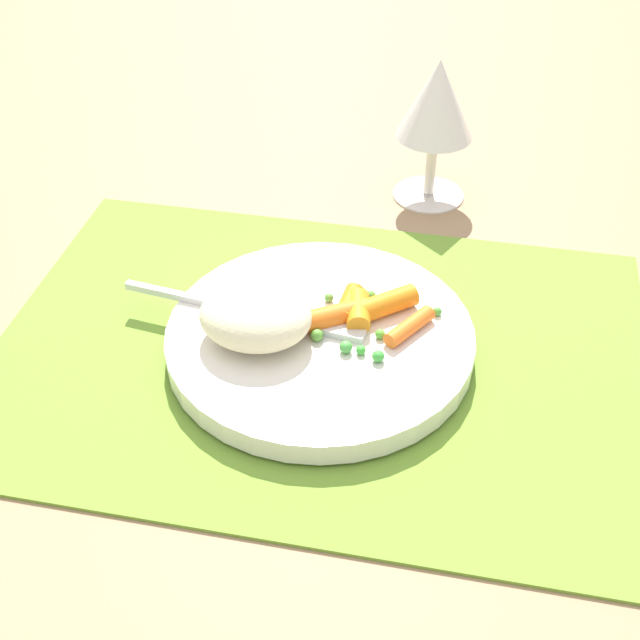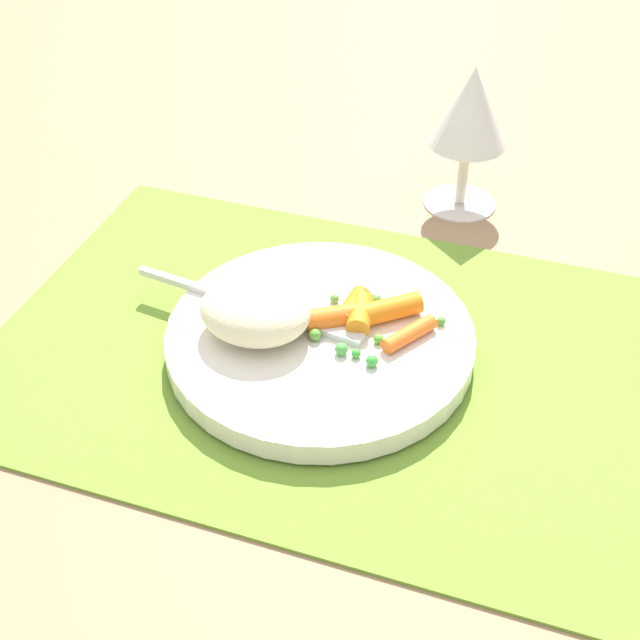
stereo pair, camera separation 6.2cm
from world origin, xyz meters
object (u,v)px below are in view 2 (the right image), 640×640
at_px(fork, 270,311).
at_px(wine_glass, 471,112).
at_px(plate, 320,339).
at_px(rice_mound, 255,311).
at_px(carrot_portion, 367,315).

height_order(fork, wine_glass, wine_glass).
bearing_deg(fork, plate, -7.54).
bearing_deg(plate, rice_mound, -159.54).
height_order(plate, fork, fork).
bearing_deg(carrot_portion, plate, -148.30).
xyz_separation_m(rice_mound, wine_glass, (0.10, 0.27, 0.05)).
bearing_deg(fork, rice_mound, -95.28).
distance_m(rice_mound, carrot_portion, 0.08).
distance_m(plate, carrot_portion, 0.04).
relative_size(plate, rice_mound, 2.80).
distance_m(carrot_portion, wine_glass, 0.24).
xyz_separation_m(plate, carrot_portion, (0.03, 0.02, 0.02)).
height_order(plate, wine_glass, wine_glass).
distance_m(carrot_portion, fork, 0.08).
bearing_deg(rice_mound, carrot_portion, 25.29).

